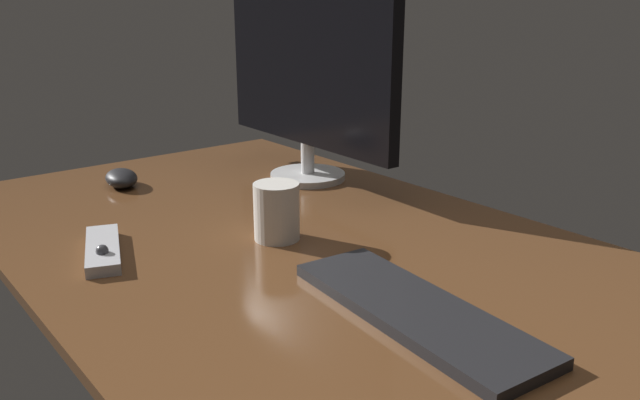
{
  "coord_description": "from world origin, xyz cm",
  "views": [
    {
      "loc": [
        85.28,
        -60.7,
        42.7
      ],
      "look_at": [
        1.09,
        6.91,
        8.0
      ],
      "focal_mm": 36.2,
      "sensor_mm": 36.0,
      "label": 1
    }
  ],
  "objects_px": {
    "keyboard": "(415,310)",
    "computer_mouse": "(121,178)",
    "media_remote": "(103,249)",
    "monitor": "(307,66)",
    "coffee_mug": "(277,211)"
  },
  "relations": [
    {
      "from": "media_remote",
      "to": "coffee_mug",
      "type": "height_order",
      "value": "coffee_mug"
    },
    {
      "from": "media_remote",
      "to": "computer_mouse",
      "type": "bearing_deg",
      "value": 173.94
    },
    {
      "from": "monitor",
      "to": "coffee_mug",
      "type": "xyz_separation_m",
      "value": [
        0.27,
        -0.27,
        -0.21
      ]
    },
    {
      "from": "monitor",
      "to": "keyboard",
      "type": "distance_m",
      "value": 0.72
    },
    {
      "from": "monitor",
      "to": "computer_mouse",
      "type": "relative_size",
      "value": 5.33
    },
    {
      "from": "computer_mouse",
      "to": "coffee_mug",
      "type": "xyz_separation_m",
      "value": [
        0.48,
        0.08,
        0.03
      ]
    },
    {
      "from": "media_remote",
      "to": "coffee_mug",
      "type": "xyz_separation_m",
      "value": [
        0.12,
        0.26,
        0.04
      ]
    },
    {
      "from": "monitor",
      "to": "keyboard",
      "type": "relative_size",
      "value": 1.43
    },
    {
      "from": "monitor",
      "to": "media_remote",
      "type": "xyz_separation_m",
      "value": [
        0.15,
        -0.54,
        -0.25
      ]
    },
    {
      "from": "keyboard",
      "to": "computer_mouse",
      "type": "height_order",
      "value": "computer_mouse"
    },
    {
      "from": "keyboard",
      "to": "coffee_mug",
      "type": "relative_size",
      "value": 3.94
    },
    {
      "from": "monitor",
      "to": "keyboard",
      "type": "height_order",
      "value": "monitor"
    },
    {
      "from": "computer_mouse",
      "to": "media_remote",
      "type": "bearing_deg",
      "value": -14.49
    },
    {
      "from": "keyboard",
      "to": "computer_mouse",
      "type": "distance_m",
      "value": 0.82
    },
    {
      "from": "computer_mouse",
      "to": "coffee_mug",
      "type": "distance_m",
      "value": 0.48
    }
  ]
}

